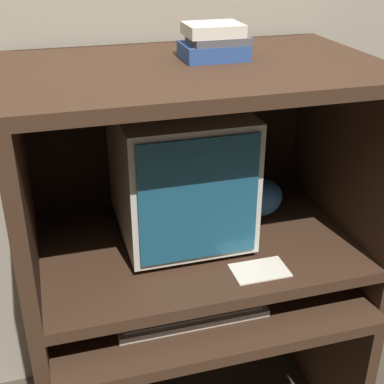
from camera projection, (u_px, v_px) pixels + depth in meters
The scene contains 10 objects.
wall_back at pixel (163, 47), 1.79m from camera, with size 6.00×0.06×2.60m.
desk_base at pixel (199, 340), 1.82m from camera, with size 1.04×0.70×0.63m.
desk_monitor_shelf at pixel (195, 247), 1.71m from camera, with size 1.04×0.65×0.14m.
hutch_upper at pixel (192, 122), 1.56m from camera, with size 1.04×0.65×0.56m.
crt_monitor at pixel (179, 170), 1.64m from camera, with size 0.37×0.45×0.42m.
keyboard at pixel (190, 311), 1.58m from camera, with size 0.45×0.15×0.03m.
mouse at pixel (281, 294), 1.64m from camera, with size 0.07×0.05×0.03m.
snack_bag at pixel (259, 198), 1.81m from camera, with size 0.16×0.12×0.13m.
book_stack at pixel (214, 42), 1.48m from camera, with size 0.18×0.13×0.10m.
paper_card at pixel (260, 270), 1.54m from camera, with size 0.16×0.10×0.00m.
Camera 1 is at (-0.41, -1.06, 1.67)m, focal length 50.00 mm.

